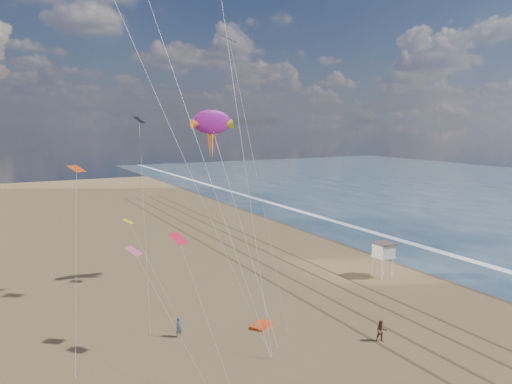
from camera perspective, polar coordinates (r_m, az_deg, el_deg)
wet_sand at (r=72.15m, az=10.78°, el=-4.92°), size 260.00×260.00×0.00m
foam at (r=74.80m, az=13.30°, el=-4.53°), size 260.00×260.00×0.00m
tracks at (r=55.02m, az=3.78°, el=-8.89°), size 7.68×120.00×0.01m
lifeguard_stand at (r=53.43m, az=14.38°, el=-6.52°), size 2.02×2.02×3.65m
grounded_kite at (r=40.66m, az=0.61°, el=-14.99°), size 2.22×2.03×0.21m
show_kite at (r=48.82m, az=-5.05°, el=7.93°), size 4.20×8.59×22.21m
kite_flyer_a at (r=39.07m, az=-8.78°, el=-15.02°), size 0.61×0.45×1.54m
kite_flyer_b at (r=39.01m, az=14.13°, el=-15.14°), size 1.00×0.95×1.63m
small_kites at (r=40.69m, az=-11.80°, el=3.66°), size 13.84×18.40×16.88m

